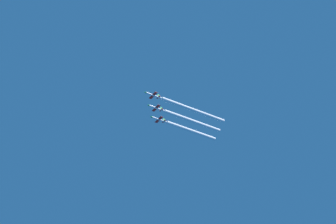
% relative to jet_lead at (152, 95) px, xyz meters
% --- Properties ---
extents(jet_lead, '(7.77, 11.32, 2.72)m').
position_rel_jet_lead_xyz_m(jet_lead, '(0.00, 0.00, 0.00)').
color(jet_lead, silver).
extents(jet_second_echelon, '(7.77, 11.32, 2.72)m').
position_rel_jet_lead_xyz_m(jet_second_echelon, '(8.14, -6.88, -1.91)').
color(jet_second_echelon, silver).
extents(jet_third_echelon, '(7.77, 11.32, 2.72)m').
position_rel_jet_lead_xyz_m(jet_third_echelon, '(17.00, -14.21, -2.61)').
color(jet_third_echelon, silver).
extents(smoke_trail_lead, '(2.27, 48.21, 2.27)m').
position_rel_jet_lead_xyz_m(smoke_trail_lead, '(-0.00, -29.29, -0.03)').
color(smoke_trail_lead, white).
extents(smoke_trail_second_echelon, '(2.27, 43.57, 2.27)m').
position_rel_jet_lead_xyz_m(smoke_trail_second_echelon, '(8.14, -33.86, -1.94)').
color(smoke_trail_second_echelon, white).
extents(smoke_trail_third_echelon, '(2.27, 38.78, 2.27)m').
position_rel_jet_lead_xyz_m(smoke_trail_third_echelon, '(17.00, -38.79, -2.64)').
color(smoke_trail_third_echelon, white).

